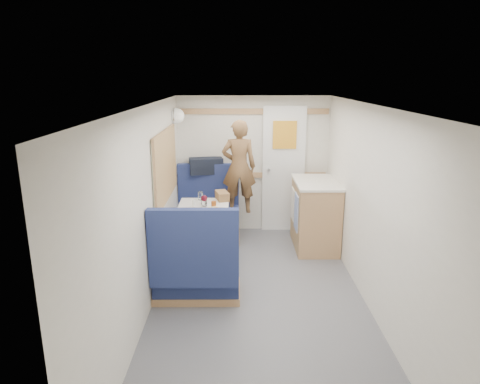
{
  "coord_description": "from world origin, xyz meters",
  "views": [
    {
      "loc": [
        -0.21,
        -3.94,
        2.26
      ],
      "look_at": [
        -0.2,
        0.9,
        0.95
      ],
      "focal_mm": 32.0,
      "sensor_mm": 36.0,
      "label": 1
    }
  ],
  "objects_px": {
    "tumbler_left": "(181,213)",
    "bread_loaf": "(222,196)",
    "bench_far": "(208,218)",
    "galley_counter": "(315,214)",
    "bench_near": "(197,272)",
    "beer_glass": "(214,205)",
    "dinette_table": "(203,220)",
    "dome_light": "(177,116)",
    "tumbler_mid": "(201,196)",
    "person": "(239,167)",
    "tumbler_right": "(204,202)",
    "duffel_bag": "(206,166)",
    "cheese_block": "(213,209)",
    "salt_grinder": "(193,203)",
    "wine_glass": "(204,199)",
    "tray": "(207,213)",
    "orange_fruit": "(216,210)",
    "pepper_grinder": "(202,200)"
  },
  "relations": [
    {
      "from": "bench_near",
      "to": "duffel_bag",
      "type": "relative_size",
      "value": 2.22
    },
    {
      "from": "person",
      "to": "bench_far",
      "type": "bearing_deg",
      "value": -21.21
    },
    {
      "from": "orange_fruit",
      "to": "cheese_block",
      "type": "height_order",
      "value": "orange_fruit"
    },
    {
      "from": "bench_far",
      "to": "bench_near",
      "type": "distance_m",
      "value": 1.73
    },
    {
      "from": "tumbler_left",
      "to": "beer_glass",
      "type": "relative_size",
      "value": 1.16
    },
    {
      "from": "bench_far",
      "to": "tumbler_right",
      "type": "bearing_deg",
      "value": -88.86
    },
    {
      "from": "duffel_bag",
      "to": "tumbler_left",
      "type": "bearing_deg",
      "value": -108.31
    },
    {
      "from": "bench_far",
      "to": "tumbler_mid",
      "type": "height_order",
      "value": "bench_far"
    },
    {
      "from": "tumbler_left",
      "to": "bread_loaf",
      "type": "bearing_deg",
      "value": 59.82
    },
    {
      "from": "dome_light",
      "to": "tumbler_right",
      "type": "bearing_deg",
      "value": -61.69
    },
    {
      "from": "cheese_block",
      "to": "salt_grinder",
      "type": "height_order",
      "value": "salt_grinder"
    },
    {
      "from": "bread_loaf",
      "to": "beer_glass",
      "type": "bearing_deg",
      "value": -102.42
    },
    {
      "from": "tumbler_right",
      "to": "pepper_grinder",
      "type": "bearing_deg",
      "value": 112.55
    },
    {
      "from": "duffel_bag",
      "to": "person",
      "type": "bearing_deg",
      "value": -52.76
    },
    {
      "from": "wine_glass",
      "to": "beer_glass",
      "type": "xyz_separation_m",
      "value": [
        0.11,
        -0.01,
        -0.08
      ]
    },
    {
      "from": "person",
      "to": "tray",
      "type": "distance_m",
      "value": 1.04
    },
    {
      "from": "bench_far",
      "to": "tumbler_right",
      "type": "distance_m",
      "value": 0.9
    },
    {
      "from": "dome_light",
      "to": "cheese_block",
      "type": "height_order",
      "value": "dome_light"
    },
    {
      "from": "tumbler_mid",
      "to": "tumbler_right",
      "type": "xyz_separation_m",
      "value": [
        0.07,
        -0.27,
        0.0
      ]
    },
    {
      "from": "bench_near",
      "to": "tumbler_right",
      "type": "height_order",
      "value": "bench_near"
    },
    {
      "from": "person",
      "to": "tray",
      "type": "xyz_separation_m",
      "value": [
        -0.37,
        -0.9,
        -0.36
      ]
    },
    {
      "from": "bench_far",
      "to": "orange_fruit",
      "type": "bearing_deg",
      "value": -80.56
    },
    {
      "from": "galley_counter",
      "to": "tumbler_left",
      "type": "xyz_separation_m",
      "value": [
        -1.67,
        -0.92,
        0.31
      ]
    },
    {
      "from": "bench_far",
      "to": "tray",
      "type": "xyz_separation_m",
      "value": [
        0.07,
        -1.06,
        0.43
      ]
    },
    {
      "from": "tumbler_left",
      "to": "galley_counter",
      "type": "bearing_deg",
      "value": 28.72
    },
    {
      "from": "duffel_bag",
      "to": "bench_near",
      "type": "bearing_deg",
      "value": -100.69
    },
    {
      "from": "duffel_bag",
      "to": "wine_glass",
      "type": "height_order",
      "value": "duffel_bag"
    },
    {
      "from": "dinette_table",
      "to": "wine_glass",
      "type": "xyz_separation_m",
      "value": [
        0.02,
        -0.02,
        0.28
      ]
    },
    {
      "from": "bench_far",
      "to": "pepper_grinder",
      "type": "bearing_deg",
      "value": -91.09
    },
    {
      "from": "bench_near",
      "to": "galley_counter",
      "type": "xyz_separation_m",
      "value": [
        1.47,
        1.41,
        0.17
      ]
    },
    {
      "from": "beer_glass",
      "to": "dinette_table",
      "type": "bearing_deg",
      "value": 170.32
    },
    {
      "from": "dome_light",
      "to": "galley_counter",
      "type": "bearing_deg",
      "value": -9.18
    },
    {
      "from": "bench_far",
      "to": "orange_fruit",
      "type": "relative_size",
      "value": 15.8
    },
    {
      "from": "pepper_grinder",
      "to": "galley_counter",
      "type": "bearing_deg",
      "value": 14.51
    },
    {
      "from": "beer_glass",
      "to": "bread_loaf",
      "type": "distance_m",
      "value": 0.41
    },
    {
      "from": "bread_loaf",
      "to": "wine_glass",
      "type": "bearing_deg",
      "value": -117.23
    },
    {
      "from": "bench_far",
      "to": "cheese_block",
      "type": "relative_size",
      "value": 10.42
    },
    {
      "from": "bench_near",
      "to": "tray",
      "type": "distance_m",
      "value": 0.8
    },
    {
      "from": "dome_light",
      "to": "tumbler_left",
      "type": "distance_m",
      "value": 1.57
    },
    {
      "from": "duffel_bag",
      "to": "beer_glass",
      "type": "bearing_deg",
      "value": -93.19
    },
    {
      "from": "bench_near",
      "to": "orange_fruit",
      "type": "height_order",
      "value": "bench_near"
    },
    {
      "from": "galley_counter",
      "to": "tumbler_left",
      "type": "distance_m",
      "value": 1.93
    },
    {
      "from": "galley_counter",
      "to": "tumbler_mid",
      "type": "distance_m",
      "value": 1.56
    },
    {
      "from": "dinette_table",
      "to": "bench_far",
      "type": "distance_m",
      "value": 0.9
    },
    {
      "from": "dinette_table",
      "to": "galley_counter",
      "type": "relative_size",
      "value": 1.0
    },
    {
      "from": "dinette_table",
      "to": "bench_far",
      "type": "relative_size",
      "value": 0.88
    },
    {
      "from": "bench_far",
      "to": "galley_counter",
      "type": "xyz_separation_m",
      "value": [
        1.47,
        -0.31,
        0.17
      ]
    },
    {
      "from": "tumbler_left",
      "to": "tumbler_mid",
      "type": "distance_m",
      "value": 0.75
    },
    {
      "from": "bench_far",
      "to": "beer_glass",
      "type": "relative_size",
      "value": 11.17
    },
    {
      "from": "dinette_table",
      "to": "bench_far",
      "type": "bearing_deg",
      "value": 90.0
    }
  ]
}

